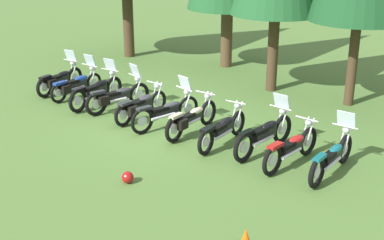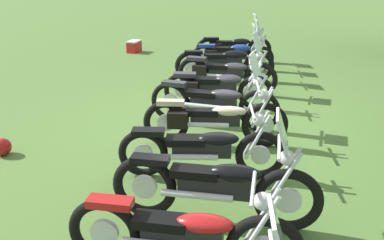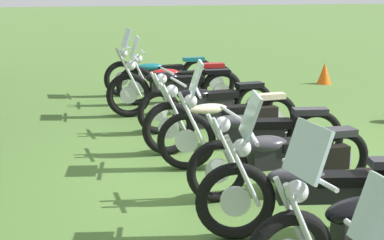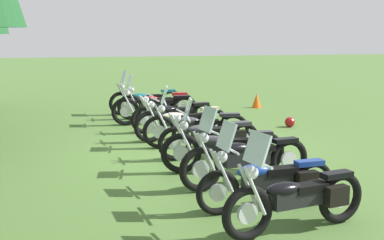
# 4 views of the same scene
# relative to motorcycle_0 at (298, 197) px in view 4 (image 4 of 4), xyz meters

# --- Properties ---
(ground_plane) EXTENTS (80.00, 80.00, 0.00)m
(ground_plane) POSITION_rel_motorcycle_0_xyz_m (5.00, 0.43, -0.46)
(ground_plane) COLOR #4C7033
(motorcycle_0) EXTENTS (0.82, 2.15, 1.37)m
(motorcycle_0) POSITION_rel_motorcycle_0_xyz_m (0.00, 0.00, 0.00)
(motorcycle_0) COLOR black
(motorcycle_0) RESTS_ON ground_plane
(motorcycle_1) EXTENTS (0.76, 2.20, 1.34)m
(motorcycle_1) POSITION_rel_motorcycle_0_xyz_m (0.89, 0.07, -0.00)
(motorcycle_1) COLOR black
(motorcycle_1) RESTS_ON ground_plane
(motorcycle_2) EXTENTS (0.77, 2.40, 1.39)m
(motorcycle_2) POSITION_rel_motorcycle_0_xyz_m (2.05, 0.08, 0.03)
(motorcycle_2) COLOR black
(motorcycle_2) RESTS_ON ground_plane
(motorcycle_3) EXTENTS (0.71, 2.29, 1.39)m
(motorcycle_3) POSITION_rel_motorcycle_0_xyz_m (2.95, 0.18, 0.01)
(motorcycle_3) COLOR black
(motorcycle_3) RESTS_ON ground_plane
(motorcycle_4) EXTENTS (0.70, 2.19, 1.00)m
(motorcycle_4) POSITION_rel_motorcycle_0_xyz_m (4.07, 0.15, -0.01)
(motorcycle_4) COLOR black
(motorcycle_4) RESTS_ON ground_plane
(motorcycle_5) EXTENTS (0.71, 2.40, 1.38)m
(motorcycle_5) POSITION_rel_motorcycle_0_xyz_m (5.06, 0.29, 0.02)
(motorcycle_5) COLOR black
(motorcycle_5) RESTS_ON ground_plane
(motorcycle_6) EXTENTS (0.73, 2.33, 1.03)m
(motorcycle_6) POSITION_rel_motorcycle_0_xyz_m (5.93, 0.37, -0.01)
(motorcycle_6) COLOR black
(motorcycle_6) RESTS_ON ground_plane
(motorcycle_7) EXTENTS (0.69, 2.30, 1.00)m
(motorcycle_7) POSITION_rel_motorcycle_0_xyz_m (7.05, 0.42, -0.02)
(motorcycle_7) COLOR black
(motorcycle_7) RESTS_ON ground_plane
(motorcycle_8) EXTENTS (0.66, 2.43, 1.40)m
(motorcycle_8) POSITION_rel_motorcycle_0_xyz_m (8.13, 0.79, 0.03)
(motorcycle_8) COLOR black
(motorcycle_8) RESTS_ON ground_plane
(motorcycle_9) EXTENTS (0.63, 2.31, 1.02)m
(motorcycle_9) POSITION_rel_motorcycle_0_xyz_m (9.06, 0.61, -0.01)
(motorcycle_9) COLOR black
(motorcycle_9) RESTS_ON ground_plane
(motorcycle_10) EXTENTS (0.62, 2.33, 1.37)m
(motorcycle_10) POSITION_rel_motorcycle_0_xyz_m (10.03, 0.82, -0.01)
(motorcycle_10) COLOR black
(motorcycle_10) RESTS_ON ground_plane
(traffic_cone) EXTENTS (0.32, 0.32, 0.48)m
(traffic_cone) POSITION_rel_motorcycle_0_xyz_m (10.55, -3.02, -0.22)
(traffic_cone) COLOR #EA590F
(traffic_cone) RESTS_ON ground_plane
(dropped_helmet) EXTENTS (0.27, 0.27, 0.27)m
(dropped_helmet) POSITION_rel_motorcycle_0_xyz_m (6.97, -2.75, -0.32)
(dropped_helmet) COLOR maroon
(dropped_helmet) RESTS_ON ground_plane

